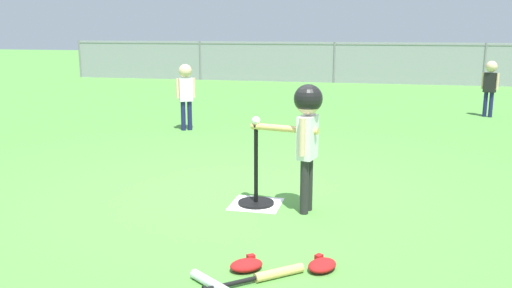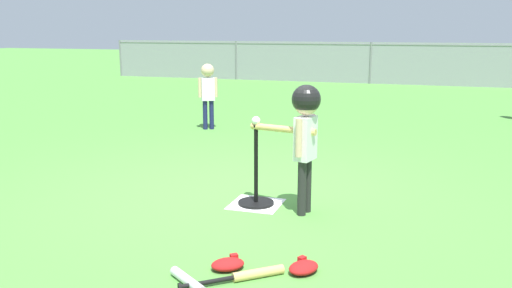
{
  "view_description": "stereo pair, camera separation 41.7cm",
  "coord_description": "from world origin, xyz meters",
  "px_view_note": "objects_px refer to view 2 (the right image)",
  "views": [
    {
      "loc": [
        1.29,
        -4.65,
        1.54
      ],
      "look_at": [
        0.26,
        -0.18,
        0.55
      ],
      "focal_mm": 37.83,
      "sensor_mm": 36.0,
      "label": 1
    },
    {
      "loc": [
        1.69,
        -4.53,
        1.54
      ],
      "look_at": [
        0.26,
        -0.18,
        0.55
      ],
      "focal_mm": 37.83,
      "sensor_mm": 36.0,
      "label": 2
    }
  ],
  "objects_px": {
    "batting_tee": "(256,192)",
    "batter_child": "(305,123)",
    "fielder_deep_center": "(208,87)",
    "baseball_on_tee": "(256,121)",
    "glove_near_bats": "(303,267)",
    "spare_bat_silver": "(194,285)",
    "glove_by_plate": "(228,264)",
    "spare_bat_wood": "(248,275)"
  },
  "relations": [
    {
      "from": "batting_tee",
      "to": "batter_child",
      "type": "distance_m",
      "value": 0.8
    },
    {
      "from": "batter_child",
      "to": "fielder_deep_center",
      "type": "distance_m",
      "value": 4.04
    },
    {
      "from": "fielder_deep_center",
      "to": "baseball_on_tee",
      "type": "bearing_deg",
      "value": -60.44
    },
    {
      "from": "fielder_deep_center",
      "to": "glove_near_bats",
      "type": "relative_size",
      "value": 3.73
    },
    {
      "from": "baseball_on_tee",
      "to": "spare_bat_silver",
      "type": "distance_m",
      "value": 1.8
    },
    {
      "from": "batting_tee",
      "to": "baseball_on_tee",
      "type": "height_order",
      "value": "baseball_on_tee"
    },
    {
      "from": "batting_tee",
      "to": "fielder_deep_center",
      "type": "xyz_separation_m",
      "value": [
        -1.83,
        3.23,
        0.53
      ]
    },
    {
      "from": "fielder_deep_center",
      "to": "glove_by_plate",
      "type": "xyz_separation_m",
      "value": [
        2.07,
        -4.54,
        -0.61
      ]
    },
    {
      "from": "glove_by_plate",
      "to": "spare_bat_silver",
      "type": "bearing_deg",
      "value": -106.05
    },
    {
      "from": "batter_child",
      "to": "spare_bat_silver",
      "type": "height_order",
      "value": "batter_child"
    },
    {
      "from": "fielder_deep_center",
      "to": "spare_bat_silver",
      "type": "relative_size",
      "value": 1.67
    },
    {
      "from": "batting_tee",
      "to": "glove_by_plate",
      "type": "xyz_separation_m",
      "value": [
        0.24,
        -1.31,
        -0.08
      ]
    },
    {
      "from": "spare_bat_wood",
      "to": "baseball_on_tee",
      "type": "bearing_deg",
      "value": 106.13
    },
    {
      "from": "baseball_on_tee",
      "to": "batter_child",
      "type": "distance_m",
      "value": 0.46
    },
    {
      "from": "fielder_deep_center",
      "to": "glove_by_plate",
      "type": "bearing_deg",
      "value": -65.5
    },
    {
      "from": "spare_bat_silver",
      "to": "glove_near_bats",
      "type": "bearing_deg",
      "value": 37.27
    },
    {
      "from": "baseball_on_tee",
      "to": "fielder_deep_center",
      "type": "bearing_deg",
      "value": 119.56
    },
    {
      "from": "glove_near_bats",
      "to": "spare_bat_silver",
      "type": "bearing_deg",
      "value": -142.73
    },
    {
      "from": "spare_bat_wood",
      "to": "glove_near_bats",
      "type": "distance_m",
      "value": 0.37
    },
    {
      "from": "batting_tee",
      "to": "fielder_deep_center",
      "type": "bearing_deg",
      "value": 119.56
    },
    {
      "from": "baseball_on_tee",
      "to": "batter_child",
      "type": "relative_size",
      "value": 0.07
    },
    {
      "from": "spare_bat_wood",
      "to": "glove_by_plate",
      "type": "xyz_separation_m",
      "value": [
        -0.17,
        0.1,
        0.01
      ]
    },
    {
      "from": "glove_by_plate",
      "to": "batter_child",
      "type": "bearing_deg",
      "value": 80.05
    },
    {
      "from": "fielder_deep_center",
      "to": "glove_near_bats",
      "type": "height_order",
      "value": "fielder_deep_center"
    },
    {
      "from": "spare_bat_silver",
      "to": "glove_near_bats",
      "type": "xyz_separation_m",
      "value": [
        0.57,
        0.44,
        0.01
      ]
    },
    {
      "from": "baseball_on_tee",
      "to": "glove_near_bats",
      "type": "relative_size",
      "value": 0.27
    },
    {
      "from": "fielder_deep_center",
      "to": "spare_bat_silver",
      "type": "distance_m",
      "value": 5.29
    },
    {
      "from": "batter_child",
      "to": "glove_by_plate",
      "type": "xyz_separation_m",
      "value": [
        -0.21,
        -1.22,
        -0.74
      ]
    },
    {
      "from": "baseball_on_tee",
      "to": "glove_near_bats",
      "type": "height_order",
      "value": "baseball_on_tee"
    },
    {
      "from": "batting_tee",
      "to": "glove_near_bats",
      "type": "xyz_separation_m",
      "value": [
        0.72,
        -1.2,
        -0.08
      ]
    },
    {
      "from": "spare_bat_silver",
      "to": "spare_bat_wood",
      "type": "height_order",
      "value": "same"
    },
    {
      "from": "fielder_deep_center",
      "to": "spare_bat_silver",
      "type": "bearing_deg",
      "value": -67.91
    },
    {
      "from": "batting_tee",
      "to": "fielder_deep_center",
      "type": "relative_size",
      "value": 0.71
    },
    {
      "from": "spare_bat_silver",
      "to": "glove_near_bats",
      "type": "height_order",
      "value": "glove_near_bats"
    },
    {
      "from": "baseball_on_tee",
      "to": "glove_near_bats",
      "type": "bearing_deg",
      "value": -59.27
    },
    {
      "from": "fielder_deep_center",
      "to": "spare_bat_wood",
      "type": "distance_m",
      "value": 5.19
    },
    {
      "from": "spare_bat_silver",
      "to": "batter_child",
      "type": "bearing_deg",
      "value": 78.73
    },
    {
      "from": "batter_child",
      "to": "spare_bat_wood",
      "type": "height_order",
      "value": "batter_child"
    },
    {
      "from": "spare_bat_silver",
      "to": "glove_by_plate",
      "type": "relative_size",
      "value": 2.22
    },
    {
      "from": "spare_bat_silver",
      "to": "spare_bat_wood",
      "type": "bearing_deg",
      "value": 40.64
    },
    {
      "from": "batter_child",
      "to": "spare_bat_silver",
      "type": "relative_size",
      "value": 1.81
    },
    {
      "from": "spare_bat_wood",
      "to": "glove_near_bats",
      "type": "height_order",
      "value": "glove_near_bats"
    }
  ]
}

